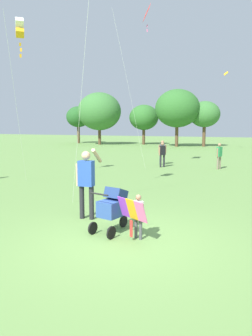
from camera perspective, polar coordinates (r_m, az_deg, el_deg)
name	(u,v)px	position (r m, az deg, el deg)	size (l,w,h in m)	color
ground_plane	(121,241)	(6.78, -0.86, -13.07)	(120.00, 120.00, 0.00)	#668E47
treeline_distant	(159,112)	(36.97, 5.93, 9.93)	(41.38, 6.55, 6.33)	brown
child_with_butterfly_kite	(137,212)	(6.73, 1.94, -7.96)	(0.77, 0.52, 0.96)	#4C4C51
person_adult_flyer	(86,178)	(8.14, -7.14, -1.86)	(0.57, 0.56, 1.84)	#232328
stroller	(113,206)	(7.19, -2.34, -6.79)	(0.68, 1.12, 1.03)	black
kite_orange_delta	(20,29)	(14.86, -18.59, 22.69)	(1.70, 2.75, 6.77)	white
kite_green_novelty	(146,18)	(18.05, 3.56, 25.33)	(1.37, 2.43, 8.66)	red
person_red_shirt	(219,154)	(18.03, 16.43, 2.45)	(0.31, 0.42, 1.43)	#7F705B
person_couple_left	(162,150)	(19.47, 6.56, 3.17)	(0.46, 0.27, 1.48)	#33384C
person_back_turned	(162,153)	(18.24, 6.56, 2.78)	(0.35, 0.36, 1.43)	#232328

